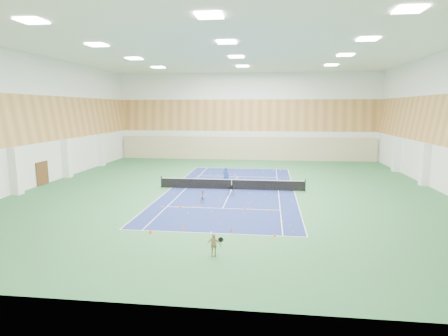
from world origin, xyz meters
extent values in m
plane|color=#2C683A|center=(0.00, 0.00, 0.00)|extent=(40.00, 40.00, 0.00)
cube|color=navy|center=(0.00, 0.00, 0.01)|extent=(10.97, 23.77, 0.01)
cube|color=#C6B793|center=(0.00, 19.75, 1.60)|extent=(35.40, 0.16, 3.20)
cube|color=#593319|center=(-17.92, 0.00, 1.10)|extent=(0.08, 1.80, 2.20)
imported|color=navy|center=(-0.76, 2.22, 0.81)|extent=(0.65, 0.48, 1.62)
imported|color=#95959D|center=(-1.71, -4.81, 0.50)|extent=(0.62, 0.60, 1.00)
imported|color=tan|center=(0.65, -15.13, 0.56)|extent=(0.67, 0.33, 1.12)
cone|color=#DA560B|center=(-3.03, -6.66, 0.12)|extent=(0.23, 0.23, 0.25)
cone|color=#FF640D|center=(-1.75, -5.96, 0.11)|extent=(0.19, 0.19, 0.21)
cone|color=#FB610D|center=(1.62, -6.45, 0.11)|extent=(0.20, 0.20, 0.23)
cone|color=#F1480C|center=(3.51, -6.18, 0.12)|extent=(0.22, 0.22, 0.25)
cone|color=#FF4A0D|center=(-3.46, -12.29, 0.11)|extent=(0.21, 0.21, 0.23)
cone|color=orange|center=(-1.82, -11.29, 0.11)|extent=(0.20, 0.20, 0.22)
cone|color=#F23F0C|center=(1.15, -11.41, 0.10)|extent=(0.18, 0.18, 0.19)
cone|color=orange|center=(3.64, -12.01, 0.10)|extent=(0.18, 0.18, 0.20)
camera|label=1|loc=(3.26, -32.34, 7.12)|focal=30.00mm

